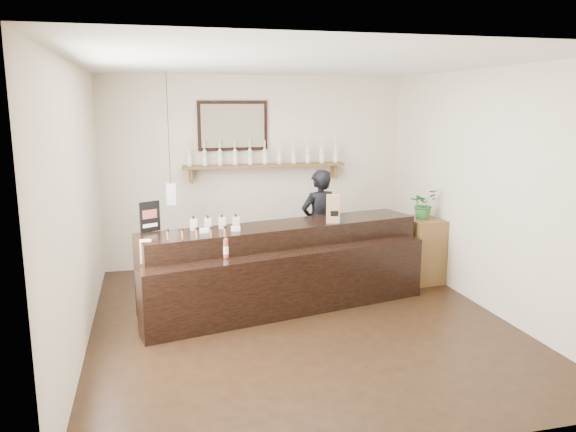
# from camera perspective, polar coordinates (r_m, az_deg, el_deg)

# --- Properties ---
(ground) EXTENTS (5.00, 5.00, 0.00)m
(ground) POSITION_cam_1_polar(r_m,az_deg,el_deg) (6.39, 1.21, -10.65)
(ground) COLOR black
(ground) RESTS_ON ground
(room_shell) EXTENTS (5.00, 5.00, 5.00)m
(room_shell) POSITION_cam_1_polar(r_m,az_deg,el_deg) (5.97, 1.27, 4.70)
(room_shell) COLOR beige
(room_shell) RESTS_ON ground
(back_wall_decor) EXTENTS (2.66, 0.96, 1.69)m
(back_wall_decor) POSITION_cam_1_polar(r_m,az_deg,el_deg) (8.24, -4.14, 6.87)
(back_wall_decor) COLOR brown
(back_wall_decor) RESTS_ON ground
(counter) EXTENTS (3.52, 1.65, 1.13)m
(counter) POSITION_cam_1_polar(r_m,az_deg,el_deg) (6.76, -0.30, -5.33)
(counter) COLOR black
(counter) RESTS_ON ground
(promo_sign) EXTENTS (0.23, 0.14, 0.35)m
(promo_sign) POSITION_cam_1_polar(r_m,az_deg,el_deg) (6.52, -13.86, -0.06)
(promo_sign) COLOR black
(promo_sign) RESTS_ON counter
(paper_bag) EXTENTS (0.18, 0.15, 0.34)m
(paper_bag) POSITION_cam_1_polar(r_m,az_deg,el_deg) (6.85, 4.59, 0.74)
(paper_bag) COLOR #876041
(paper_bag) RESTS_ON counter
(tape_dispenser) EXTENTS (0.14, 0.06, 0.12)m
(tape_dispenser) POSITION_cam_1_polar(r_m,az_deg,el_deg) (6.86, 4.82, -0.30)
(tape_dispenser) COLOR blue
(tape_dispenser) RESTS_ON counter
(side_cabinet) EXTENTS (0.49, 0.64, 0.87)m
(side_cabinet) POSITION_cam_1_polar(r_m,az_deg,el_deg) (7.89, 13.38, -3.36)
(side_cabinet) COLOR brown
(side_cabinet) RESTS_ON ground
(potted_plant) EXTENTS (0.46, 0.44, 0.40)m
(potted_plant) POSITION_cam_1_polar(r_m,az_deg,el_deg) (7.75, 13.59, 1.21)
(potted_plant) COLOR #28642C
(potted_plant) RESTS_ON side_cabinet
(shopkeeper) EXTENTS (0.71, 0.57, 1.72)m
(shopkeeper) POSITION_cam_1_polar(r_m,az_deg,el_deg) (7.76, 3.17, -0.09)
(shopkeeper) COLOR black
(shopkeeper) RESTS_ON ground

